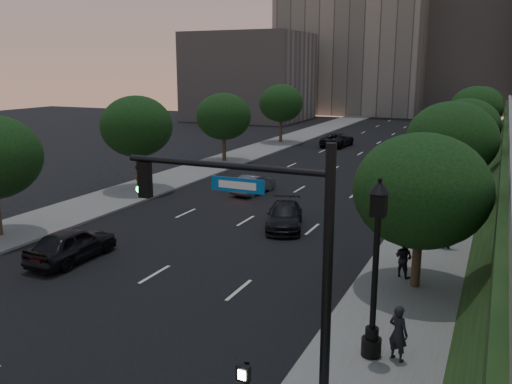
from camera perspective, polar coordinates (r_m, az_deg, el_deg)
The scene contains 26 objects.
ground at distance 20.14m, azimuth -18.99°, elevation -13.06°, with size 160.00×160.00×0.00m, color black.
road_surface at distance 45.59m, azimuth 7.60°, elevation 2.04°, with size 16.00×140.00×0.02m, color black.
sidewalk_right at distance 43.80m, azimuth 20.52°, elevation 0.96°, with size 4.50×140.00×0.15m, color slate.
sidewalk_left at distance 49.46m, azimuth -3.84°, elevation 3.06°, with size 4.50×140.00×0.15m, color slate.
parapet_wall at distance 41.11m, azimuth 25.32°, elevation 5.84°, with size 0.35×90.00×0.70m, color slate.
office_block_left at distance 108.52m, azimuth 10.49°, elevation 16.74°, with size 26.00×20.00×32.00m, color gray.
office_block_mid at distance 115.17m, azimuth 21.70°, elevation 14.34°, with size 22.00×18.00×26.00m, color gray.
office_block_filler at distance 91.55m, azimuth -0.71°, elevation 12.03°, with size 18.00×16.00×14.00m, color gray.
tree_right_a at distance 21.53m, azimuth 17.02°, elevation 0.13°, with size 5.20×5.20×6.24m.
tree_right_b at distance 33.24m, azimuth 19.90°, elevation 5.17°, with size 5.20×5.20×6.74m.
tree_right_c at distance 46.18m, azimuth 21.26°, elevation 6.45°, with size 5.20×5.20×6.24m.
tree_right_d at distance 60.08m, azimuth 22.16°, elevation 8.18°, with size 5.20×5.20×6.74m.
tree_right_e at distance 75.07m, azimuth 22.69°, elevation 8.54°, with size 5.20×5.20×6.24m.
tree_left_b at distance 38.81m, azimuth -12.46°, elevation 6.76°, with size 5.00×5.00×6.71m.
tree_left_c at distance 49.81m, azimuth -3.42°, elevation 7.94°, with size 5.00×5.00×6.34m.
tree_left_d at distance 62.47m, azimuth 2.65°, elevation 9.32°, with size 5.00×5.00×6.71m.
traffic_signal_mast at distance 13.19m, azimuth 2.90°, elevation -9.00°, with size 5.68×0.56×7.00m.
street_lamp at distance 16.31m, azimuth 12.40°, elevation -8.81°, with size 0.64×0.64×5.62m.
sedan_near_left at distance 26.02m, azimuth -18.83°, elevation -5.21°, with size 1.85×4.60×1.57m, color black.
sedan_mid_left at distance 37.66m, azimuth -0.24°, elevation 0.83°, with size 1.39×3.99×1.31m, color #4C4E53.
sedan_far_left at distance 60.80m, azimuth 8.56°, elevation 5.45°, with size 2.46×5.34×1.48m, color black.
sedan_near_right at distance 29.62m, azimuth 3.03°, elevation -2.55°, with size 1.87×4.61×1.34m, color black.
sedan_far_right at distance 55.88m, azimuth 17.38°, elevation 4.29°, with size 1.63×4.04×1.38m, color #54575B.
pedestrian_a at distance 16.93m, azimuth 14.74°, elevation -14.16°, with size 0.62×0.41×1.71m, color black.
pedestrian_b at distance 23.23m, azimuth 15.28°, elevation -6.71°, with size 0.78×0.61×1.61m, color black.
pedestrian_c at distance 27.33m, azimuth 19.48°, elevation -3.71°, with size 1.11×0.46×1.89m, color black.
Camera 1 is at (12.86, -12.88, 8.62)m, focal length 38.00 mm.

